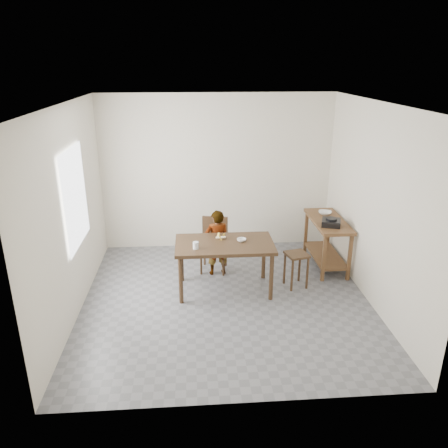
{
  "coord_description": "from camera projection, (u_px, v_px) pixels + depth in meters",
  "views": [
    {
      "loc": [
        -0.44,
        -5.4,
        3.18
      ],
      "look_at": [
        0.0,
        0.4,
        1.0
      ],
      "focal_mm": 35.0,
      "sensor_mm": 36.0,
      "label": 1
    }
  ],
  "objects": [
    {
      "name": "dining_table",
      "position": [
        225.0,
        267.0,
        6.34
      ],
      "size": [
        1.4,
        0.8,
        0.75
      ],
      "primitive_type": null,
      "color": "#3E2A18",
      "rests_on": "floor"
    },
    {
      "name": "floor",
      "position": [
        226.0,
        301.0,
        6.2
      ],
      "size": [
        4.0,
        4.0,
        0.04
      ],
      "primitive_type": "cube",
      "color": "slate",
      "rests_on": "ground"
    },
    {
      "name": "small_bowl",
      "position": [
        241.0,
        240.0,
        6.26
      ],
      "size": [
        0.15,
        0.15,
        0.04
      ],
      "primitive_type": "imported",
      "rotation": [
        0.0,
        0.0,
        0.14
      ],
      "color": "white",
      "rests_on": "dining_table"
    },
    {
      "name": "banana",
      "position": [
        221.0,
        237.0,
        6.33
      ],
      "size": [
        0.18,
        0.14,
        0.06
      ],
      "primitive_type": null,
      "rotation": [
        0.0,
        0.0,
        -0.13
      ],
      "color": "#FCEF5E",
      "rests_on": "dining_table"
    },
    {
      "name": "prep_counter",
      "position": [
        326.0,
        243.0,
        7.11
      ],
      "size": [
        0.5,
        1.2,
        0.8
      ],
      "primitive_type": null,
      "color": "brown",
      "rests_on": "floor"
    },
    {
      "name": "serving_bowl",
      "position": [
        325.0,
        213.0,
        7.2
      ],
      "size": [
        0.27,
        0.27,
        0.05
      ],
      "primitive_type": "imported",
      "rotation": [
        0.0,
        0.0,
        -0.33
      ],
      "color": "white",
      "rests_on": "prep_counter"
    },
    {
      "name": "child",
      "position": [
        217.0,
        243.0,
        6.78
      ],
      "size": [
        0.43,
        0.32,
        1.06
      ],
      "primitive_type": "imported",
      "rotation": [
        0.0,
        0.0,
        3.34
      ],
      "color": "white",
      "rests_on": "floor"
    },
    {
      "name": "wall_right",
      "position": [
        376.0,
        206.0,
        5.86
      ],
      "size": [
        0.04,
        4.0,
        2.7
      ],
      "primitive_type": "cube",
      "color": "white",
      "rests_on": "ground"
    },
    {
      "name": "stool",
      "position": [
        296.0,
        270.0,
        6.49
      ],
      "size": [
        0.37,
        0.37,
        0.53
      ],
      "primitive_type": null,
      "rotation": [
        0.0,
        0.0,
        0.25
      ],
      "color": "#3E2A18",
      "rests_on": "floor"
    },
    {
      "name": "window_pane",
      "position": [
        75.0,
        198.0,
        5.71
      ],
      "size": [
        0.02,
        1.1,
        1.3
      ],
      "primitive_type": "cube",
      "color": "white",
      "rests_on": "wall_left"
    },
    {
      "name": "wall_back",
      "position": [
        217.0,
        173.0,
        7.6
      ],
      "size": [
        4.0,
        0.04,
        2.7
      ],
      "primitive_type": "cube",
      "color": "white",
      "rests_on": "ground"
    },
    {
      "name": "wall_left",
      "position": [
        69.0,
        214.0,
        5.58
      ],
      "size": [
        0.04,
        4.0,
        2.7
      ],
      "primitive_type": "cube",
      "color": "white",
      "rests_on": "ground"
    },
    {
      "name": "wall_front",
      "position": [
        245.0,
        283.0,
        3.83
      ],
      "size": [
        4.0,
        0.04,
        2.7
      ],
      "primitive_type": "cube",
      "color": "white",
      "rests_on": "ground"
    },
    {
      "name": "ceiling",
      "position": [
        227.0,
        102.0,
        5.24
      ],
      "size": [
        4.0,
        4.0,
        0.04
      ],
      "primitive_type": "cube",
      "color": "white",
      "rests_on": "wall_back"
    },
    {
      "name": "dining_chair",
      "position": [
        214.0,
        246.0,
        6.93
      ],
      "size": [
        0.48,
        0.48,
        0.85
      ],
      "primitive_type": null,
      "rotation": [
        0.0,
        0.0,
        -0.19
      ],
      "color": "#3E2A18",
      "rests_on": "floor"
    },
    {
      "name": "gas_burner",
      "position": [
        331.0,
        223.0,
        6.71
      ],
      "size": [
        0.35,
        0.35,
        0.09
      ],
      "primitive_type": "cube",
      "rotation": [
        0.0,
        0.0,
        -0.33
      ],
      "color": "black",
      "rests_on": "prep_counter"
    },
    {
      "name": "glass_tumbler",
      "position": [
        196.0,
        245.0,
        6.0
      ],
      "size": [
        0.1,
        0.1,
        0.1
      ],
      "primitive_type": "cylinder",
      "rotation": [
        0.0,
        0.0,
        0.32
      ],
      "color": "white",
      "rests_on": "dining_table"
    }
  ]
}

